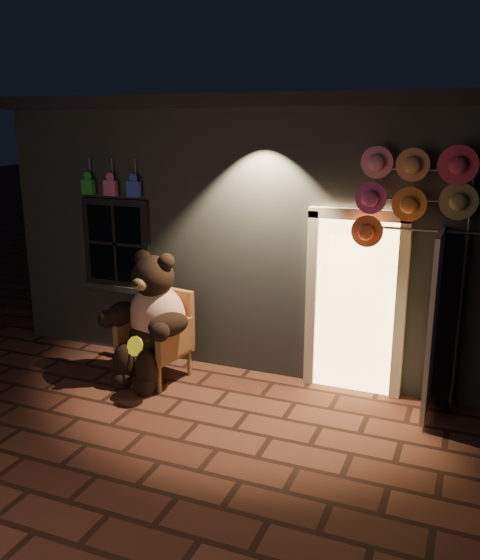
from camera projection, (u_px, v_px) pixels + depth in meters
The scene contains 5 objects.
ground at pixel (198, 422), 6.39m from camera, with size 60.00×60.00×0.00m, color brown.
shop_building at pixel (306, 212), 9.50m from camera, with size 7.30×5.95×3.51m.
wicker_armchair at pixel (159, 334), 7.43m from camera, with size 0.87×0.81×1.11m.
teddy_bear at pixel (152, 320), 7.25m from camera, with size 1.19×1.02×1.66m.
hat_rack at pixel (429, 193), 6.14m from camera, with size 1.63×0.22×2.89m.
Camera 1 is at (2.60, -5.17, 3.14)m, focal length 38.00 mm.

